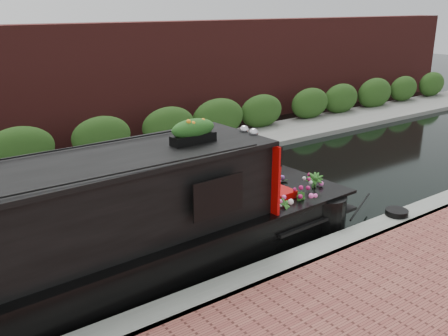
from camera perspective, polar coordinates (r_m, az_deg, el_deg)
ground at (r=11.56m, az=-3.77°, el=-5.17°), size 80.00×80.00×0.00m
near_bank_coping at (r=9.23m, az=7.56°, el=-11.73°), size 40.00×0.60×0.50m
far_bank_path at (r=15.06m, az=-12.41°, el=0.08°), size 40.00×2.40×0.34m
far_hedge at (r=15.86m, az=-13.74°, el=0.90°), size 40.00×1.10×2.80m
far_brick_wall at (r=17.75m, az=-16.40°, el=2.52°), size 40.00×1.00×8.00m
narrowboat at (r=8.27m, az=-21.25°, el=-9.90°), size 12.40×2.62×2.91m
rope_fender at (r=11.84m, az=11.98°, el=-3.99°), size 0.37×0.43×0.37m
coiled_mooring_rope at (r=11.42m, az=19.14°, el=-4.82°), size 0.48×0.48×0.12m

